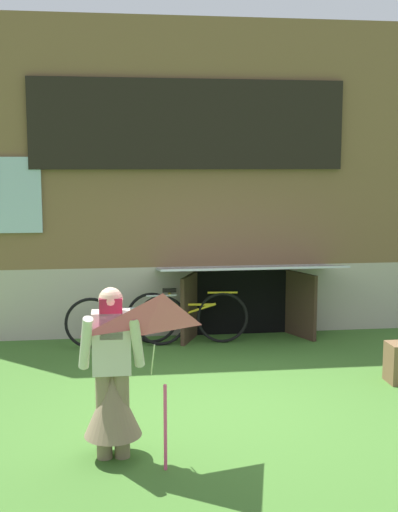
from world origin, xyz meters
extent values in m
plane|color=#3D6B28|center=(0.00, 0.00, 0.00)|extent=(60.00, 60.00, 0.00)
cube|color=#ADA393|center=(0.00, 5.27, 0.54)|extent=(7.38, 4.53, 1.08)
cube|color=brown|center=(0.00, 5.27, 2.92)|extent=(7.38, 4.53, 3.69)
cube|color=black|center=(0.00, 2.96, 3.21)|extent=(4.66, 0.08, 1.32)
cube|color=#9EB7C6|center=(0.00, 2.98, 3.21)|extent=(4.50, 0.04, 1.20)
cube|color=#9EB7C6|center=(-2.61, 2.97, 2.18)|extent=(0.90, 0.06, 1.10)
cube|color=black|center=(0.83, 2.98, 0.50)|extent=(1.40, 0.03, 1.00)
cube|color=#3D2B1E|center=(-0.02, 2.70, 0.50)|extent=(0.34, 0.66, 1.00)
cube|color=#3D2B1E|center=(1.68, 2.70, 0.50)|extent=(0.35, 0.66, 1.00)
cube|color=#999EA8|center=(0.83, 2.45, 1.13)|extent=(2.67, 1.09, 0.18)
cylinder|color=#7F6B51|center=(-1.24, -1.16, 0.40)|extent=(0.14, 0.14, 0.79)
cylinder|color=#7F6B51|center=(-1.08, -1.16, 0.40)|extent=(0.14, 0.14, 0.79)
cone|color=#7F6B51|center=(-1.16, -1.16, 0.52)|extent=(0.52, 0.52, 0.59)
cube|color=beige|center=(-1.16, -1.16, 1.07)|extent=(0.34, 0.20, 0.56)
cylinder|color=beige|center=(-1.38, -1.26, 1.10)|extent=(0.17, 0.32, 0.52)
cylinder|color=beige|center=(-0.94, -1.26, 1.10)|extent=(0.17, 0.32, 0.52)
cube|color=maroon|center=(-1.16, -1.22, 1.31)|extent=(0.20, 0.08, 0.36)
sphere|color=#D8AD8E|center=(-1.16, -1.16, 1.46)|extent=(0.21, 0.21, 0.21)
pyramid|color=#E54C7F|center=(-0.74, -1.69, 1.25)|extent=(0.94, 0.79, 0.50)
cylinder|color=beige|center=(-0.81, -1.41, 0.97)|extent=(0.01, 0.55, 0.43)
cylinder|color=#E54C7F|center=(-0.71, -1.46, 0.38)|extent=(0.03, 0.03, 0.77)
torus|color=black|center=(0.44, 2.50, 0.38)|extent=(0.76, 0.12, 0.76)
torus|color=black|center=(-0.59, 2.61, 0.38)|extent=(0.76, 0.12, 0.76)
cylinder|color=gold|center=(-0.07, 2.56, 0.58)|extent=(0.78, 0.12, 0.04)
cylinder|color=gold|center=(-0.07, 2.56, 0.45)|extent=(0.85, 0.13, 0.31)
cylinder|color=gold|center=(-0.33, 2.58, 0.58)|extent=(0.04, 0.04, 0.43)
cube|color=black|center=(-0.33, 2.58, 0.79)|extent=(0.20, 0.08, 0.05)
cylinder|color=gold|center=(0.44, 2.50, 0.76)|extent=(0.44, 0.07, 0.03)
torus|color=black|center=(-0.46, 2.47, 0.37)|extent=(0.75, 0.06, 0.74)
torus|color=black|center=(-1.48, 2.44, 0.37)|extent=(0.75, 0.06, 0.74)
cylinder|color=#ADAFB5|center=(-0.97, 2.45, 0.56)|extent=(0.76, 0.06, 0.04)
cylinder|color=#ADAFB5|center=(-0.97, 2.45, 0.44)|extent=(0.83, 0.06, 0.30)
cylinder|color=#ADAFB5|center=(-1.22, 2.45, 0.56)|extent=(0.04, 0.04, 0.42)
cube|color=black|center=(-1.22, 2.45, 0.77)|extent=(0.20, 0.08, 0.05)
cylinder|color=#ADAFB5|center=(-0.46, 2.47, 0.74)|extent=(0.44, 0.04, 0.03)
camera|label=1|loc=(-1.11, -6.88, 2.65)|focal=46.27mm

